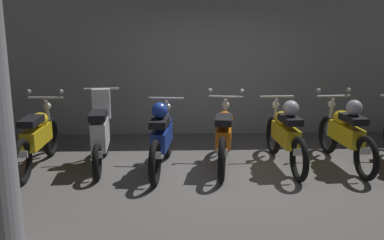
# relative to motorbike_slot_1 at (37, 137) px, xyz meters

# --- Properties ---
(ground_plane) EXTENTS (80.00, 80.00, 0.00)m
(ground_plane) POSITION_rel_motorbike_slot_1_xyz_m (2.86, -0.59, -0.49)
(ground_plane) COLOR #565451
(back_wall) EXTENTS (16.00, 0.30, 2.86)m
(back_wall) POSITION_rel_motorbike_slot_1_xyz_m (2.86, 2.14, 0.94)
(back_wall) COLOR gray
(back_wall) RESTS_ON ground
(motorbike_slot_1) EXTENTS (0.59, 1.95, 1.15)m
(motorbike_slot_1) POSITION_rel_motorbike_slot_1_xyz_m (0.00, 0.00, 0.00)
(motorbike_slot_1) COLOR black
(motorbike_slot_1) RESTS_ON ground
(motorbike_slot_2) EXTENTS (0.56, 1.68, 1.18)m
(motorbike_slot_2) POSITION_rel_motorbike_slot_1_xyz_m (0.95, 0.07, 0.03)
(motorbike_slot_2) COLOR black
(motorbike_slot_2) RESTS_ON ground
(motorbike_slot_3) EXTENTS (0.56, 1.95, 1.08)m
(motorbike_slot_3) POSITION_rel_motorbike_slot_1_xyz_m (1.91, -0.13, 0.03)
(motorbike_slot_3) COLOR black
(motorbike_slot_3) RESTS_ON ground
(motorbike_slot_4) EXTENTS (0.58, 1.94, 1.15)m
(motorbike_slot_4) POSITION_rel_motorbike_slot_1_xyz_m (2.87, -0.01, 0.00)
(motorbike_slot_4) COLOR black
(motorbike_slot_4) RESTS_ON ground
(motorbike_slot_5) EXTENTS (0.56, 1.95, 1.08)m
(motorbike_slot_5) POSITION_rel_motorbike_slot_1_xyz_m (3.82, -0.04, 0.03)
(motorbike_slot_5) COLOR black
(motorbike_slot_5) RESTS_ON ground
(motorbike_slot_6) EXTENTS (0.59, 1.95, 1.15)m
(motorbike_slot_6) POSITION_rel_motorbike_slot_1_xyz_m (4.77, -0.02, 0.04)
(motorbike_slot_6) COLOR black
(motorbike_slot_6) RESTS_ON ground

